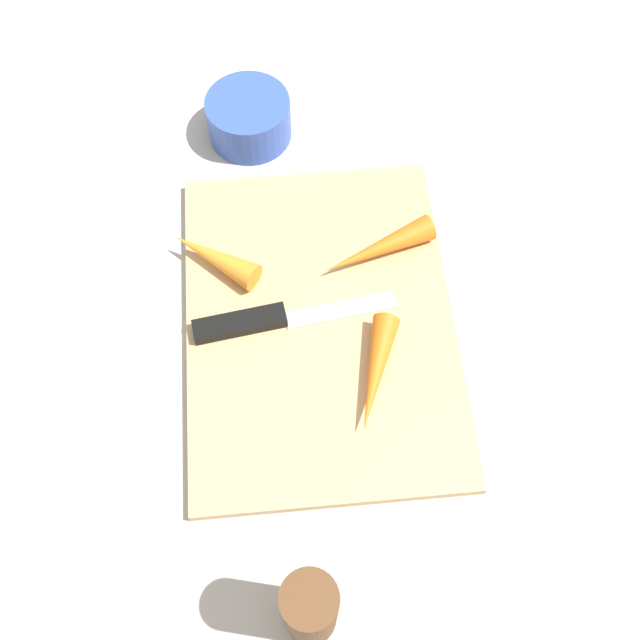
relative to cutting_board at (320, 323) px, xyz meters
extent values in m
plane|color=#ADA8A0|center=(0.00, 0.00, -0.01)|extent=(1.40, 1.40, 0.00)
cube|color=tan|center=(0.00, 0.00, 0.00)|extent=(0.36, 0.26, 0.01)
cube|color=#B7B7BC|center=(-0.01, 0.02, 0.01)|extent=(0.03, 0.11, 0.00)
cube|color=black|center=(0.00, -0.08, 0.01)|extent=(0.03, 0.09, 0.01)
cone|color=orange|center=(0.07, 0.05, 0.02)|extent=(0.12, 0.06, 0.03)
cone|color=orange|center=(-0.07, 0.07, 0.02)|extent=(0.07, 0.12, 0.03)
cone|color=orange|center=(-0.07, -0.10, 0.02)|extent=(0.08, 0.09, 0.03)
cylinder|color=#3351B2|center=(-0.25, -0.06, 0.02)|extent=(0.09, 0.09, 0.05)
cylinder|color=brown|center=(0.27, -0.03, 0.06)|extent=(0.04, 0.04, 0.13)
camera|label=1|loc=(0.33, -0.03, 0.65)|focal=41.42mm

